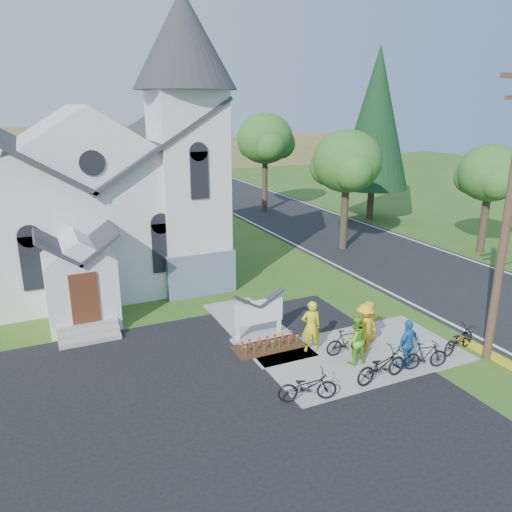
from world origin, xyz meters
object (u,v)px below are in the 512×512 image
bike_0 (307,386)px  utility_pole (511,204)px  bike_3 (425,355)px  church_sign (259,313)px  bike_2 (381,366)px  cyclist_2 (408,344)px  cyclist_3 (365,327)px  bike_4 (459,339)px  cyclist_1 (355,340)px  bike_1 (347,342)px  cyclist_0 (311,326)px  cyclist_4 (368,321)px

bike_0 → utility_pole: bearing=-76.6°
bike_3 → utility_pole: bearing=-83.9°
church_sign → bike_2: 4.94m
utility_pole → bike_2: bearing=176.1°
cyclist_2 → cyclist_3: size_ratio=0.95×
utility_pole → bike_4: utility_pole is taller
cyclist_1 → utility_pole: bearing=161.0°
church_sign → bike_1: bearing=-48.6°
cyclist_1 → cyclist_3: size_ratio=0.97×
cyclist_0 → bike_3: size_ratio=1.21×
cyclist_1 → bike_3: cyclist_1 is taller
cyclist_2 → utility_pole: bearing=153.2°
bike_1 → bike_2: 1.90m
utility_pole → bike_4: bearing=132.1°
cyclist_0 → bike_2: 2.85m
bike_0 → bike_1: (2.68, 1.90, -0.00)m
utility_pole → bike_2: (-4.37, 0.30, -4.84)m
cyclist_1 → bike_3: (1.90, -1.28, -0.39)m
cyclist_4 → cyclist_2: bearing=95.7°
utility_pole → bike_1: (-4.36, 2.20, -4.89)m
church_sign → cyclist_3: bearing=-40.9°
church_sign → bike_0: 4.46m
utility_pole → cyclist_0: (-5.38, 2.93, -4.41)m
utility_pole → bike_2: utility_pole is taller
bike_2 → cyclist_4: bearing=-33.9°
utility_pole → bike_0: utility_pole is taller
cyclist_0 → cyclist_4: cyclist_0 is taller
bike_0 → bike_1: same height
bike_0 → cyclist_2: (3.97, 0.33, 0.38)m
cyclist_0 → cyclist_1: (0.90, -1.35, -0.09)m
church_sign → cyclist_2: size_ratio=1.30×
cyclist_4 → cyclist_0: bearing=2.8°
cyclist_4 → bike_4: size_ratio=0.88×
cyclist_2 → bike_1: bearing=-66.1°
bike_0 → cyclist_3: size_ratio=1.00×
church_sign → cyclist_0: bearing=-56.1°
cyclist_1 → bike_4: size_ratio=0.98×
utility_pole → cyclist_4: 6.16m
cyclist_2 → church_sign: bearing=-64.7°
cyclist_1 → cyclist_4: 1.87m
bike_1 → bike_2: bike_2 is taller
church_sign → cyclist_3: size_ratio=1.24×
cyclist_2 → cyclist_3: (-0.58, 1.55, 0.04)m
church_sign → utility_pole: bearing=-35.6°
cyclist_3 → bike_4: bearing=147.3°
bike_2 → cyclist_1: bearing=-0.9°
bike_1 → cyclist_4: bearing=-60.1°
cyclist_3 → bike_4: 3.35m
bike_1 → cyclist_2: bearing=-134.7°
bike_2 → bike_3: size_ratio=1.26×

